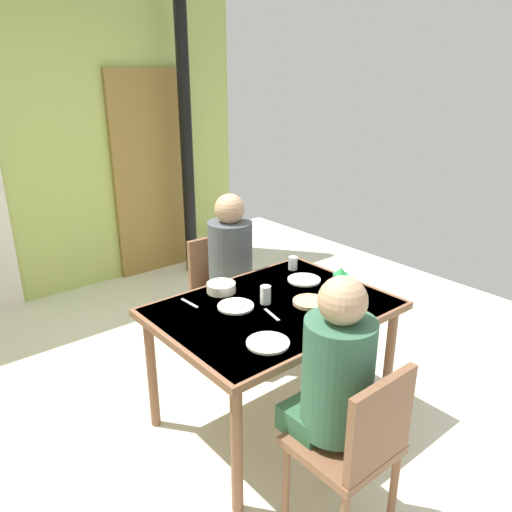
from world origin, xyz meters
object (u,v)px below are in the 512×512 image
dining_table (273,318)px  person_near_diner (335,373)px  chair_near_diner (356,445)px  water_bottle_green_near (339,295)px  person_far_diner (232,258)px  serving_bowl_center (221,287)px  chair_far_diner (221,289)px

dining_table → person_near_diner: person_near_diner is taller
chair_near_diner → water_bottle_green_near: 0.75m
dining_table → water_bottle_green_near: size_ratio=4.36×
chair_near_diner → person_near_diner: 0.31m
person_near_diner → chair_near_diner: bearing=-90.0°
person_far_diner → serving_bowl_center: 0.49m
chair_near_diner → serving_bowl_center: size_ratio=5.12×
serving_bowl_center → person_far_diner: bearing=45.8°
chair_far_diner → person_near_diner: size_ratio=1.13×
chair_near_diner → chair_far_diner: same height
person_far_diner → dining_table: bearing=71.6°
dining_table → person_near_diner: 0.74m
chair_near_diner → person_near_diner: (-0.00, 0.14, 0.28)m
chair_far_diner → water_bottle_green_near: water_bottle_green_near is taller
chair_far_diner → water_bottle_green_near: 1.22m
chair_near_diner → water_bottle_green_near: bearing=49.6°
dining_table → chair_far_diner: bearing=74.5°
chair_near_diner → serving_bowl_center: (0.15, 1.15, 0.28)m
chair_near_diner → person_near_diner: person_near_diner is taller
water_bottle_green_near → dining_table: bearing=114.9°
chair_near_diner → dining_table: bearing=72.5°
serving_bowl_center → chair_near_diner: bearing=-97.2°
dining_table → serving_bowl_center: (-0.11, 0.33, 0.10)m
person_near_diner → water_bottle_green_near: person_near_diner is taller
chair_near_diner → person_far_diner: size_ratio=1.13×
chair_far_diner → serving_bowl_center: chair_far_diner is taller
chair_far_diner → water_bottle_green_near: bearing=86.4°
chair_far_diner → person_near_diner: bearing=72.1°
person_near_diner → person_far_diner: size_ratio=1.00×
person_near_diner → serving_bowl_center: (0.15, 1.02, -0.00)m
person_far_diner → water_bottle_green_near: bearing=85.9°
person_far_diner → water_bottle_green_near: (-0.07, -1.02, 0.11)m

